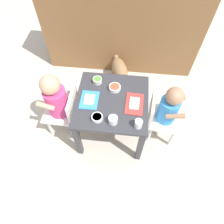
# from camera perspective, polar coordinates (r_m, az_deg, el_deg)

# --- Properties ---
(ground_plane) EXTENTS (7.00, 7.00, 0.00)m
(ground_plane) POSITION_cam_1_polar(r_m,az_deg,el_deg) (2.00, -0.00, -4.97)
(ground_plane) COLOR beige
(kitchen_cabinet_back) EXTENTS (1.64, 0.38, 0.91)m
(kitchen_cabinet_back) POSITION_cam_1_polar(r_m,az_deg,el_deg) (2.36, 2.81, 22.66)
(kitchen_cabinet_back) COLOR brown
(kitchen_cabinet_back) RESTS_ON ground
(dining_table) EXTENTS (0.57, 0.58, 0.47)m
(dining_table) POSITION_cam_1_polar(r_m,az_deg,el_deg) (1.67, -0.00, 1.61)
(dining_table) COLOR #333338
(dining_table) RESTS_ON ground
(seated_child_left) EXTENTS (0.28, 0.28, 0.69)m
(seated_child_left) POSITION_cam_1_polar(r_m,az_deg,el_deg) (1.72, -15.11, 3.28)
(seated_child_left) COLOR white
(seated_child_left) RESTS_ON ground
(seated_child_right) EXTENTS (0.31, 0.31, 0.64)m
(seated_child_right) POSITION_cam_1_polar(r_m,az_deg,el_deg) (1.70, 15.19, 0.79)
(seated_child_right) COLOR white
(seated_child_right) RESTS_ON ground
(dog) EXTENTS (0.26, 0.46, 0.30)m
(dog) POSITION_cam_1_polar(r_m,az_deg,el_deg) (2.21, 2.46, 11.07)
(dog) COLOR olive
(dog) RESTS_ON ground
(food_tray_left) EXTENTS (0.14, 0.18, 0.02)m
(food_tray_left) POSITION_cam_1_polar(r_m,az_deg,el_deg) (1.61, -6.37, 3.41)
(food_tray_left) COLOR #388CD8
(food_tray_left) RESTS_ON dining_table
(food_tray_right) EXTENTS (0.15, 0.22, 0.02)m
(food_tray_right) POSITION_cam_1_polar(r_m,az_deg,el_deg) (1.59, 6.30, 2.34)
(food_tray_right) COLOR red
(food_tray_right) RESTS_ON dining_table
(water_cup_left) EXTENTS (0.06, 0.06, 0.07)m
(water_cup_left) POSITION_cam_1_polar(r_m,az_deg,el_deg) (1.46, 7.43, -3.42)
(water_cup_left) COLOR white
(water_cup_left) RESTS_ON dining_table
(water_cup_right) EXTENTS (0.07, 0.07, 0.06)m
(water_cup_right) POSITION_cam_1_polar(r_m,az_deg,el_deg) (1.47, 0.30, -2.36)
(water_cup_right) COLOR white
(water_cup_right) RESTS_ON dining_table
(cereal_bowl_right_side) EXTENTS (0.09, 0.09, 0.03)m
(cereal_bowl_right_side) POSITION_cam_1_polar(r_m,az_deg,el_deg) (1.49, -4.21, -1.57)
(cereal_bowl_right_side) COLOR white
(cereal_bowl_right_side) RESTS_ON dining_table
(veggie_bowl_far) EXTENTS (0.08, 0.08, 0.04)m
(veggie_bowl_far) POSITION_cam_1_polar(r_m,az_deg,el_deg) (1.72, -4.12, 8.87)
(veggie_bowl_far) COLOR silver
(veggie_bowl_far) RESTS_ON dining_table
(cereal_bowl_left_side) EXTENTS (0.10, 0.10, 0.03)m
(cereal_bowl_left_side) POSITION_cam_1_polar(r_m,az_deg,el_deg) (1.66, 0.78, 6.87)
(cereal_bowl_left_side) COLOR white
(cereal_bowl_left_side) RESTS_ON dining_table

